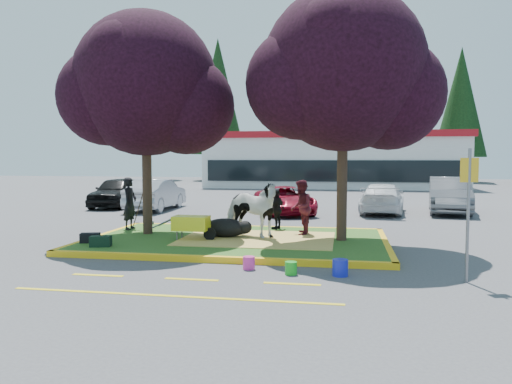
% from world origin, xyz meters
% --- Properties ---
extents(ground, '(90.00, 90.00, 0.00)m').
position_xyz_m(ground, '(0.00, 0.00, 0.00)').
color(ground, '#424244').
rests_on(ground, ground).
extents(median_island, '(8.00, 5.00, 0.15)m').
position_xyz_m(median_island, '(0.00, 0.00, 0.07)').
color(median_island, '#27561A').
rests_on(median_island, ground).
extents(curb_near, '(8.30, 0.16, 0.15)m').
position_xyz_m(curb_near, '(0.00, -2.58, 0.07)').
color(curb_near, yellow).
rests_on(curb_near, ground).
extents(curb_far, '(8.30, 0.16, 0.15)m').
position_xyz_m(curb_far, '(0.00, 2.58, 0.07)').
color(curb_far, yellow).
rests_on(curb_far, ground).
extents(curb_left, '(0.16, 5.30, 0.15)m').
position_xyz_m(curb_left, '(-4.08, 0.00, 0.07)').
color(curb_left, yellow).
rests_on(curb_left, ground).
extents(curb_right, '(0.16, 5.30, 0.15)m').
position_xyz_m(curb_right, '(4.08, 0.00, 0.07)').
color(curb_right, yellow).
rests_on(curb_right, ground).
extents(straw_bedding, '(4.20, 3.00, 0.01)m').
position_xyz_m(straw_bedding, '(0.60, 0.00, 0.15)').
color(straw_bedding, '#EDD161').
rests_on(straw_bedding, median_island).
extents(tree_purple_left, '(5.06, 4.20, 6.51)m').
position_xyz_m(tree_purple_left, '(-2.78, 0.38, 4.36)').
color(tree_purple_left, black).
rests_on(tree_purple_left, median_island).
extents(tree_purple_right, '(5.30, 4.40, 6.82)m').
position_xyz_m(tree_purple_right, '(2.92, 0.18, 4.56)').
color(tree_purple_right, black).
rests_on(tree_purple_right, median_island).
extents(fire_lane_stripe_a, '(1.10, 0.12, 0.01)m').
position_xyz_m(fire_lane_stripe_a, '(-2.00, -4.20, 0.00)').
color(fire_lane_stripe_a, yellow).
rests_on(fire_lane_stripe_a, ground).
extents(fire_lane_stripe_b, '(1.10, 0.12, 0.01)m').
position_xyz_m(fire_lane_stripe_b, '(0.00, -4.20, 0.00)').
color(fire_lane_stripe_b, yellow).
rests_on(fire_lane_stripe_b, ground).
extents(fire_lane_stripe_c, '(1.10, 0.12, 0.01)m').
position_xyz_m(fire_lane_stripe_c, '(2.00, -4.20, 0.00)').
color(fire_lane_stripe_c, yellow).
rests_on(fire_lane_stripe_c, ground).
extents(fire_lane_long, '(6.00, 0.10, 0.01)m').
position_xyz_m(fire_lane_long, '(0.00, -5.40, 0.00)').
color(fire_lane_long, yellow).
rests_on(fire_lane_long, ground).
extents(retail_building, '(20.40, 8.40, 4.40)m').
position_xyz_m(retail_building, '(2.00, 27.98, 2.25)').
color(retail_building, silver).
rests_on(retail_building, ground).
extents(treeline, '(46.58, 7.80, 14.63)m').
position_xyz_m(treeline, '(1.23, 37.61, 7.73)').
color(treeline, black).
rests_on(treeline, ground).
extents(cow, '(2.08, 1.54, 1.60)m').
position_xyz_m(cow, '(0.35, 0.22, 0.95)').
color(cow, white).
rests_on(cow, median_island).
extents(calf, '(1.40, 1.08, 0.54)m').
position_xyz_m(calf, '(-0.37, 0.14, 0.42)').
color(calf, black).
rests_on(calf, median_island).
extents(handler, '(0.42, 0.62, 1.64)m').
position_xyz_m(handler, '(-3.70, 1.16, 0.97)').
color(handler, black).
rests_on(handler, median_island).
extents(visitor_a, '(0.62, 0.79, 1.61)m').
position_xyz_m(visitor_a, '(1.72, 0.97, 0.95)').
color(visitor_a, '#4A151F').
rests_on(visitor_a, median_island).
extents(visitor_b, '(0.58, 0.79, 1.25)m').
position_xyz_m(visitor_b, '(0.88, 1.97, 0.77)').
color(visitor_b, black).
rests_on(visitor_b, median_island).
extents(wheelbarrow, '(1.75, 0.58, 0.66)m').
position_xyz_m(wheelbarrow, '(-1.17, -0.48, 0.60)').
color(wheelbarrow, black).
rests_on(wheelbarrow, median_island).
extents(gear_bag_dark, '(0.55, 0.40, 0.25)m').
position_xyz_m(gear_bag_dark, '(-3.70, -1.37, 0.28)').
color(gear_bag_dark, black).
rests_on(gear_bag_dark, median_island).
extents(gear_bag_green, '(0.57, 0.43, 0.27)m').
position_xyz_m(gear_bag_green, '(-3.14, -1.86, 0.29)').
color(gear_bag_green, black).
rests_on(gear_bag_green, median_island).
extents(sign_post, '(0.36, 0.13, 2.59)m').
position_xyz_m(sign_post, '(5.31, -3.47, 1.61)').
color(sign_post, slate).
rests_on(sign_post, ground).
extents(bucket_green, '(0.33, 0.33, 0.27)m').
position_xyz_m(bucket_green, '(1.90, -3.43, 0.13)').
color(bucket_green, green).
rests_on(bucket_green, ground).
extents(bucket_pink, '(0.31, 0.31, 0.28)m').
position_xyz_m(bucket_pink, '(0.95, -3.11, 0.14)').
color(bucket_pink, '#E63398').
rests_on(bucket_pink, ground).
extents(bucket_blue, '(0.38, 0.38, 0.34)m').
position_xyz_m(bucket_blue, '(2.90, -3.38, 0.17)').
color(bucket_blue, '#1823C4').
rests_on(bucket_blue, ground).
extents(car_black, '(2.11, 4.41, 1.45)m').
position_xyz_m(car_black, '(-7.97, 9.13, 0.73)').
color(car_black, black).
rests_on(car_black, ground).
extents(car_silver, '(1.51, 4.32, 1.42)m').
position_xyz_m(car_silver, '(-5.59, 8.19, 0.71)').
color(car_silver, '#A9AAB1').
rests_on(car_silver, ground).
extents(car_red, '(3.42, 4.66, 1.18)m').
position_xyz_m(car_red, '(0.44, 7.57, 0.59)').
color(car_red, maroon).
rests_on(car_red, ground).
extents(car_white, '(2.30, 4.58, 1.27)m').
position_xyz_m(car_white, '(4.59, 8.61, 0.64)').
color(car_white, silver).
rests_on(car_white, ground).
extents(car_grey, '(2.29, 4.90, 1.55)m').
position_xyz_m(car_grey, '(7.47, 9.16, 0.78)').
color(car_grey, '#5B5D62').
rests_on(car_grey, ground).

